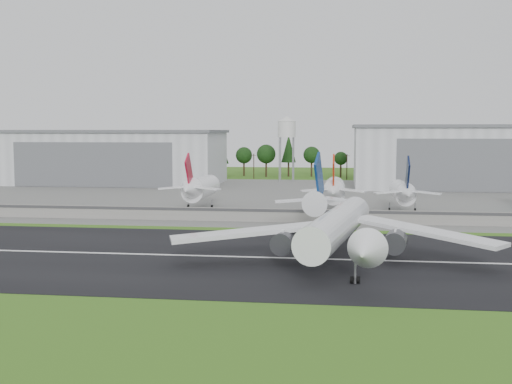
# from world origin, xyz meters

# --- Properties ---
(ground) EXTENTS (600.00, 600.00, 0.00)m
(ground) POSITION_xyz_m (0.00, 0.00, 0.00)
(ground) COLOR #365B15
(ground) RESTS_ON ground
(runway) EXTENTS (320.00, 60.00, 0.10)m
(runway) POSITION_xyz_m (0.00, 10.00, 0.05)
(runway) COLOR black
(runway) RESTS_ON ground
(runway_centerline) EXTENTS (220.00, 1.00, 0.02)m
(runway_centerline) POSITION_xyz_m (0.00, 10.00, 0.11)
(runway_centerline) COLOR white
(runway_centerline) RESTS_ON runway
(apron) EXTENTS (320.00, 150.00, 0.10)m
(apron) POSITION_xyz_m (0.00, 120.00, 0.05)
(apron) COLOR slate
(apron) RESTS_ON ground
(blast_fence) EXTENTS (240.00, 0.61, 3.50)m
(blast_fence) POSITION_xyz_m (0.00, 54.99, 1.81)
(blast_fence) COLOR gray
(blast_fence) RESTS_ON ground
(hangar_west) EXTENTS (97.00, 44.00, 23.20)m
(hangar_west) POSITION_xyz_m (-80.00, 164.92, 11.63)
(hangar_west) COLOR silver
(hangar_west) RESTS_ON ground
(hangar_east) EXTENTS (102.00, 47.00, 25.20)m
(hangar_east) POSITION_xyz_m (75.00, 164.92, 12.63)
(hangar_east) COLOR silver
(hangar_east) RESTS_ON ground
(water_tower) EXTENTS (8.40, 8.40, 29.40)m
(water_tower) POSITION_xyz_m (-5.00, 185.00, 24.55)
(water_tower) COLOR #99999E
(water_tower) RESTS_ON ground
(utility_poles) EXTENTS (230.00, 3.00, 12.00)m
(utility_poles) POSITION_xyz_m (0.00, 200.00, 0.00)
(utility_poles) COLOR black
(utility_poles) RESTS_ON ground
(treeline) EXTENTS (320.00, 16.00, 22.00)m
(treeline) POSITION_xyz_m (0.00, 215.00, 0.00)
(treeline) COLOR black
(treeline) RESTS_ON ground
(main_airliner) EXTENTS (56.55, 59.15, 18.17)m
(main_airliner) POSITION_xyz_m (19.32, 9.57, 4.89)
(main_airliner) COLOR white
(main_airliner) RESTS_ON runway
(parked_jet_red_a) EXTENTS (7.36, 31.29, 16.93)m
(parked_jet_red_a) POSITION_xyz_m (-20.72, 76.59, 6.41)
(parked_jet_red_a) COLOR white
(parked_jet_red_a) RESTS_ON ground
(parked_jet_red_b) EXTENTS (7.36, 31.29, 16.81)m
(parked_jet_red_b) POSITION_xyz_m (17.75, 76.58, 6.29)
(parked_jet_red_b) COLOR white
(parked_jet_red_b) RESTS_ON ground
(parked_jet_navy) EXTENTS (7.36, 31.29, 16.47)m
(parked_jet_navy) POSITION_xyz_m (36.60, 76.53, 5.98)
(parked_jet_navy) COLOR white
(parked_jet_navy) RESTS_ON ground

